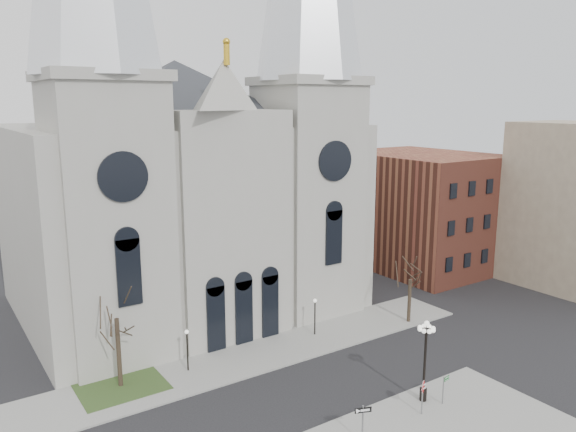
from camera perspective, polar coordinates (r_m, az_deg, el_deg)
ground at (r=39.07m, az=5.94°, el=-19.60°), size 160.00×160.00×0.00m
sidewalk_far at (r=46.94m, az=-2.95°, el=-13.81°), size 40.00×6.00×0.14m
grass_patch at (r=43.81m, az=-16.61°, el=-16.25°), size 6.00×5.00×0.18m
cathedral at (r=52.98m, az=-9.90°, el=9.56°), size 33.00×26.66×54.00m
bg_building_brick at (r=71.42m, az=13.25°, el=0.63°), size 14.00×18.00×14.00m
tree_left at (r=41.58m, az=-17.05°, el=-9.52°), size 3.20×3.20×7.50m
tree_right at (r=52.75m, az=12.33°, el=-6.04°), size 3.20×3.20×6.00m
ped_lamp_left at (r=43.93m, az=-10.21°, el=-12.60°), size 0.32×0.32×3.26m
ped_lamp_right at (r=49.51m, az=2.75°, el=-9.57°), size 0.32×0.32×3.26m
stop_sign at (r=39.01m, az=13.52°, el=-16.81°), size 0.85×0.17×2.39m
globe_lamp at (r=39.77m, az=13.78°, el=-13.17°), size 1.60×1.60×5.77m
one_way_sign at (r=35.72m, az=7.61°, el=-19.64°), size 0.99×0.42×2.38m
street_name_sign at (r=40.81m, az=15.56°, el=-16.41°), size 0.63×0.14×1.97m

